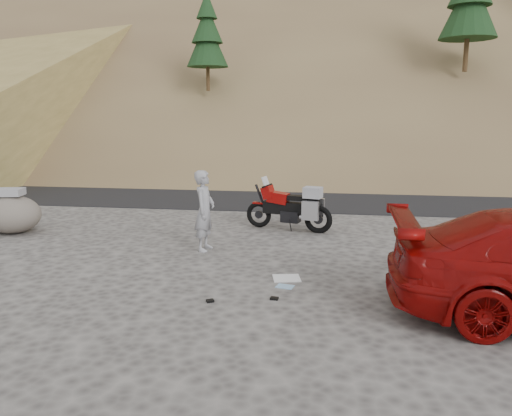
# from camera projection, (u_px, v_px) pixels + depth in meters

# --- Properties ---
(ground) EXTENTS (140.00, 140.00, 0.00)m
(ground) POSITION_uv_depth(u_px,v_px,m) (236.00, 262.00, 10.69)
(ground) COLOR #454240
(ground) RESTS_ON ground
(road) EXTENTS (120.00, 7.00, 0.05)m
(road) POSITION_uv_depth(u_px,v_px,m) (279.00, 195.00, 19.44)
(road) COLOR black
(road) RESTS_ON ground
(hillside) EXTENTS (120.00, 73.00, 46.72)m
(hillside) POSITION_uv_depth(u_px,v_px,m) (313.00, 30.00, 48.34)
(hillside) COLOR brown
(hillside) RESTS_ON ground
(motorcycle) EXTENTS (2.41, 1.05, 1.46)m
(motorcycle) POSITION_uv_depth(u_px,v_px,m) (292.00, 208.00, 13.45)
(motorcycle) COLOR black
(motorcycle) RESTS_ON ground
(man) EXTENTS (0.50, 0.72, 1.87)m
(man) POSITION_uv_depth(u_px,v_px,m) (205.00, 250.00, 11.63)
(man) COLOR #96979C
(man) RESTS_ON ground
(boulder) EXTENTS (1.56, 1.34, 1.19)m
(boulder) POSITION_uv_depth(u_px,v_px,m) (11.00, 214.00, 13.20)
(boulder) COLOR #524D46
(boulder) RESTS_ON ground
(small_rock) EXTENTS (0.76, 0.71, 0.40)m
(small_rock) POSITION_uv_depth(u_px,v_px,m) (9.00, 221.00, 13.78)
(small_rock) COLOR #524D46
(small_rock) RESTS_ON ground
(gear_white_cloth) EXTENTS (0.60, 0.55, 0.02)m
(gear_white_cloth) POSITION_uv_depth(u_px,v_px,m) (287.00, 278.00, 9.61)
(gear_white_cloth) COLOR white
(gear_white_cloth) RESTS_ON ground
(gear_blue_mat) EXTENTS (0.40, 0.37, 0.16)m
(gear_blue_mat) POSITION_uv_depth(u_px,v_px,m) (397.00, 279.00, 9.35)
(gear_blue_mat) COLOR #193898
(gear_blue_mat) RESTS_ON ground
(gear_bottle) EXTENTS (0.08, 0.08, 0.19)m
(gear_bottle) POSITION_uv_depth(u_px,v_px,m) (397.00, 276.00, 9.46)
(gear_bottle) COLOR #193898
(gear_bottle) RESTS_ON ground
(gear_funnel) EXTENTS (0.16, 0.16, 0.17)m
(gear_funnel) POSITION_uv_depth(u_px,v_px,m) (397.00, 284.00, 9.05)
(gear_funnel) COLOR red
(gear_funnel) RESTS_ON ground
(gear_glove_a) EXTENTS (0.15, 0.11, 0.04)m
(gear_glove_a) POSITION_uv_depth(u_px,v_px,m) (274.00, 298.00, 8.53)
(gear_glove_a) COLOR black
(gear_glove_a) RESTS_ON ground
(gear_glove_b) EXTENTS (0.15, 0.14, 0.04)m
(gear_glove_b) POSITION_uv_depth(u_px,v_px,m) (210.00, 301.00, 8.42)
(gear_glove_b) COLOR black
(gear_glove_b) RESTS_ON ground
(gear_blue_cloth) EXTENTS (0.36, 0.30, 0.01)m
(gear_blue_cloth) POSITION_uv_depth(u_px,v_px,m) (285.00, 286.00, 9.15)
(gear_blue_cloth) COLOR #89B1D4
(gear_blue_cloth) RESTS_ON ground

